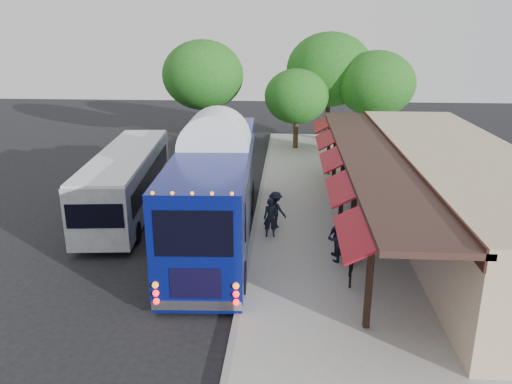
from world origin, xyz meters
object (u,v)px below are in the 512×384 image
(city_bus, at_px, (127,179))
(ped_d, at_px, (275,210))
(ped_c, at_px, (338,236))
(sign_board, at_px, (351,266))
(ped_b, at_px, (340,240))
(ped_a, at_px, (271,218))
(coach_bus, at_px, (216,184))

(city_bus, xyz_separation_m, ped_d, (7.03, -1.92, -0.66))
(ped_c, height_order, sign_board, ped_c)
(city_bus, distance_m, ped_b, 10.77)
(city_bus, bearing_deg, ped_d, -20.86)
(ped_a, relative_size, ped_c, 1.02)
(ped_a, distance_m, ped_c, 3.10)
(sign_board, bearing_deg, ped_a, 141.86)
(city_bus, height_order, ped_d, city_bus)
(coach_bus, height_order, sign_board, coach_bus)
(city_bus, bearing_deg, ped_b, -33.92)
(city_bus, distance_m, ped_c, 10.55)
(coach_bus, xyz_separation_m, ped_d, (2.41, 0.66, -1.30))
(ped_c, bearing_deg, ped_b, 57.44)
(coach_bus, bearing_deg, city_bus, 148.16)
(ped_c, xyz_separation_m, ped_d, (-2.44, 2.69, 0.00))
(ped_a, relative_size, ped_d, 1.01)
(ped_b, bearing_deg, city_bus, -34.63)
(ped_a, relative_size, sign_board, 1.39)
(ped_c, bearing_deg, city_bus, -58.54)
(ped_b, xyz_separation_m, ped_d, (-2.44, 3.19, -0.04))
(city_bus, bearing_deg, sign_board, -41.90)
(ped_d, relative_size, sign_board, 1.37)
(city_bus, xyz_separation_m, ped_a, (6.87, -2.93, -0.65))
(ped_a, bearing_deg, ped_d, 76.32)
(city_bus, relative_size, ped_a, 6.79)
(city_bus, height_order, ped_b, city_bus)
(coach_bus, xyz_separation_m, ped_a, (2.25, -0.34, -1.28))
(ped_b, distance_m, sign_board, 2.00)
(city_bus, distance_m, sign_board, 12.00)
(city_bus, height_order, sign_board, city_bus)
(sign_board, bearing_deg, ped_c, 112.39)
(ped_b, xyz_separation_m, ped_c, (0.00, 0.49, -0.04))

